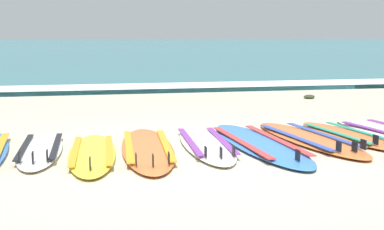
# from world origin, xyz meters

# --- Properties ---
(ground_plane) EXTENTS (80.00, 80.00, 0.00)m
(ground_plane) POSITION_xyz_m (0.00, 0.00, 0.00)
(ground_plane) COLOR #C1B599
(sea) EXTENTS (80.00, 60.00, 0.10)m
(sea) POSITION_xyz_m (0.00, 35.52, 0.05)
(sea) COLOR teal
(sea) RESTS_ON ground
(wave_foam_strip) EXTENTS (80.00, 1.16, 0.11)m
(wave_foam_strip) POSITION_xyz_m (0.00, 6.10, 0.06)
(wave_foam_strip) COLOR white
(wave_foam_strip) RESTS_ON ground
(surfboard_1) EXTENTS (0.48, 1.90, 0.18)m
(surfboard_1) POSITION_xyz_m (-1.69, 0.33, 0.04)
(surfboard_1) COLOR white
(surfboard_1) RESTS_ON ground
(surfboard_2) EXTENTS (0.55, 2.02, 0.18)m
(surfboard_2) POSITION_xyz_m (-1.12, 0.04, 0.04)
(surfboard_2) COLOR yellow
(surfboard_2) RESTS_ON ground
(surfboard_3) EXTENTS (0.68, 2.33, 0.18)m
(surfboard_3) POSITION_xyz_m (-0.51, 0.17, 0.04)
(surfboard_3) COLOR orange
(surfboard_3) RESTS_ON ground
(surfboard_4) EXTENTS (0.59, 2.15, 0.18)m
(surfboard_4) POSITION_xyz_m (0.19, 0.28, 0.04)
(surfboard_4) COLOR white
(surfboard_4) RESTS_ON ground
(surfboard_5) EXTENTS (0.84, 2.56, 0.18)m
(surfboard_5) POSITION_xyz_m (0.80, 0.17, 0.04)
(surfboard_5) COLOR #3875CC
(surfboard_5) RESTS_ON ground
(surfboard_6) EXTENTS (0.92, 2.36, 0.18)m
(surfboard_6) POSITION_xyz_m (1.49, 0.33, 0.04)
(surfboard_6) COLOR orange
(surfboard_6) RESTS_ON ground
(surfboard_7) EXTENTS (0.78, 1.99, 0.18)m
(surfboard_7) POSITION_xyz_m (2.06, 0.43, 0.04)
(surfboard_7) COLOR orange
(surfboard_7) RESTS_ON ground
(seaweed_clump_near_shoreline) EXTENTS (0.23, 0.18, 0.08)m
(seaweed_clump_near_shoreline) POSITION_xyz_m (3.14, 4.11, 0.04)
(seaweed_clump_near_shoreline) COLOR #2D381E
(seaweed_clump_near_shoreline) RESTS_ON ground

